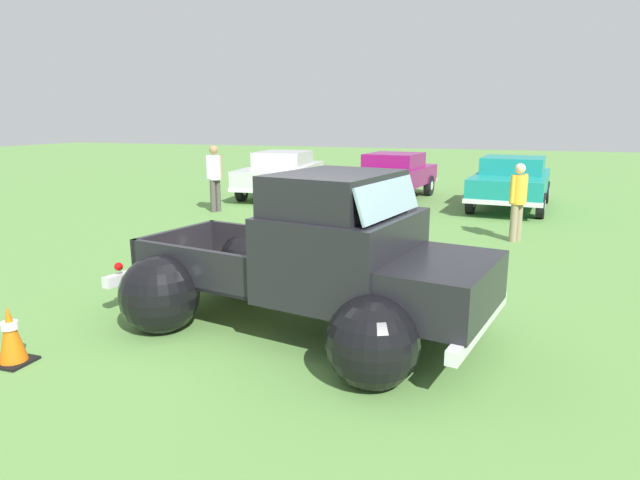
{
  "coord_description": "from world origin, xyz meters",
  "views": [
    {
      "loc": [
        2.36,
        -5.95,
        2.52
      ],
      "look_at": [
        0.0,
        0.93,
        0.89
      ],
      "focal_mm": 30.74,
      "sensor_mm": 36.0,
      "label": 1
    }
  ],
  "objects_px": {
    "show_car_2": "(512,180)",
    "lane_cone_0": "(203,240)",
    "show_car_1": "(392,174)",
    "spectator_0": "(215,174)",
    "lane_cone_1": "(11,335)",
    "spectator_1": "(518,197)",
    "show_car_0": "(282,172)",
    "vintage_pickup_truck": "(323,271)"
  },
  "relations": [
    {
      "from": "show_car_2",
      "to": "lane_cone_0",
      "type": "xyz_separation_m",
      "value": [
        -5.35,
        -7.74,
        -0.47
      ]
    },
    {
      "from": "show_car_1",
      "to": "lane_cone_0",
      "type": "relative_size",
      "value": 7.22
    },
    {
      "from": "show_car_1",
      "to": "spectator_0",
      "type": "xyz_separation_m",
      "value": [
        -4.09,
        -3.83,
        0.25
      ]
    },
    {
      "from": "show_car_2",
      "to": "lane_cone_1",
      "type": "bearing_deg",
      "value": -16.3
    },
    {
      "from": "show_car_1",
      "to": "spectator_1",
      "type": "height_order",
      "value": "spectator_1"
    },
    {
      "from": "spectator_0",
      "to": "lane_cone_0",
      "type": "xyz_separation_m",
      "value": [
        2.25,
        -4.47,
        -0.72
      ]
    },
    {
      "from": "spectator_0",
      "to": "lane_cone_0",
      "type": "relative_size",
      "value": 2.85
    },
    {
      "from": "lane_cone_0",
      "to": "lane_cone_1",
      "type": "distance_m",
      "value": 4.63
    },
    {
      "from": "show_car_0",
      "to": "spectator_1",
      "type": "distance_m",
      "value": 8.65
    },
    {
      "from": "show_car_0",
      "to": "spectator_0",
      "type": "relative_size",
      "value": 2.68
    },
    {
      "from": "vintage_pickup_truck",
      "to": "show_car_2",
      "type": "height_order",
      "value": "vintage_pickup_truck"
    },
    {
      "from": "show_car_2",
      "to": "spectator_1",
      "type": "xyz_separation_m",
      "value": [
        0.12,
        -4.48,
        0.13
      ]
    },
    {
      "from": "spectator_1",
      "to": "lane_cone_0",
      "type": "distance_m",
      "value": 6.4
    },
    {
      "from": "spectator_1",
      "to": "show_car_2",
      "type": "bearing_deg",
      "value": 124.36
    },
    {
      "from": "show_car_1",
      "to": "spectator_0",
      "type": "bearing_deg",
      "value": -40.34
    },
    {
      "from": "show_car_0",
      "to": "lane_cone_1",
      "type": "distance_m",
      "value": 12.8
    },
    {
      "from": "show_car_1",
      "to": "show_car_0",
      "type": "bearing_deg",
      "value": -78.56
    },
    {
      "from": "vintage_pickup_truck",
      "to": "show_car_0",
      "type": "bearing_deg",
      "value": 126.27
    },
    {
      "from": "spectator_0",
      "to": "lane_cone_0",
      "type": "distance_m",
      "value": 5.05
    },
    {
      "from": "show_car_0",
      "to": "spectator_1",
      "type": "bearing_deg",
      "value": 51.38
    },
    {
      "from": "spectator_1",
      "to": "vintage_pickup_truck",
      "type": "bearing_deg",
      "value": -77.42
    },
    {
      "from": "show_car_1",
      "to": "lane_cone_0",
      "type": "distance_m",
      "value": 8.51
    },
    {
      "from": "vintage_pickup_truck",
      "to": "show_car_0",
      "type": "height_order",
      "value": "vintage_pickup_truck"
    },
    {
      "from": "lane_cone_0",
      "to": "lane_cone_1",
      "type": "xyz_separation_m",
      "value": [
        0.47,
        -4.61,
        0.0
      ]
    },
    {
      "from": "lane_cone_0",
      "to": "lane_cone_1",
      "type": "height_order",
      "value": "same"
    },
    {
      "from": "vintage_pickup_truck",
      "to": "spectator_0",
      "type": "relative_size",
      "value": 2.73
    },
    {
      "from": "show_car_2",
      "to": "spectator_0",
      "type": "relative_size",
      "value": 2.56
    },
    {
      "from": "show_car_0",
      "to": "lane_cone_0",
      "type": "height_order",
      "value": "show_car_0"
    },
    {
      "from": "spectator_1",
      "to": "lane_cone_0",
      "type": "relative_size",
      "value": 2.56
    },
    {
      "from": "vintage_pickup_truck",
      "to": "lane_cone_1",
      "type": "xyz_separation_m",
      "value": [
        -2.79,
        -1.88,
        -0.45
      ]
    },
    {
      "from": "show_car_1",
      "to": "show_car_2",
      "type": "xyz_separation_m",
      "value": [
        3.52,
        -0.55,
        0.0
      ]
    },
    {
      "from": "lane_cone_0",
      "to": "lane_cone_1",
      "type": "relative_size",
      "value": 1.0
    },
    {
      "from": "show_car_2",
      "to": "lane_cone_1",
      "type": "relative_size",
      "value": 7.28
    },
    {
      "from": "show_car_0",
      "to": "show_car_2",
      "type": "height_order",
      "value": "same"
    },
    {
      "from": "lane_cone_0",
      "to": "vintage_pickup_truck",
      "type": "bearing_deg",
      "value": -39.98
    },
    {
      "from": "show_car_1",
      "to": "lane_cone_0",
      "type": "xyz_separation_m",
      "value": [
        -1.84,
        -8.29,
        -0.47
      ]
    },
    {
      "from": "vintage_pickup_truck",
      "to": "show_car_1",
      "type": "relative_size",
      "value": 1.08
    },
    {
      "from": "vintage_pickup_truck",
      "to": "show_car_2",
      "type": "relative_size",
      "value": 1.07
    },
    {
      "from": "show_car_1",
      "to": "lane_cone_1",
      "type": "relative_size",
      "value": 7.22
    },
    {
      "from": "lane_cone_1",
      "to": "show_car_2",
      "type": "bearing_deg",
      "value": 68.41
    },
    {
      "from": "spectator_0",
      "to": "lane_cone_1",
      "type": "bearing_deg",
      "value": -52.04
    },
    {
      "from": "show_car_2",
      "to": "lane_cone_0",
      "type": "distance_m",
      "value": 9.42
    }
  ]
}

